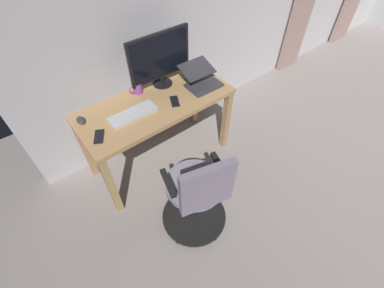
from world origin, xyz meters
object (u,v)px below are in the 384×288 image
at_px(computer_keyboard, 133,114).
at_px(mug_tea, 137,88).
at_px(cell_phone_face_up, 99,136).
at_px(computer_mouse, 81,120).
at_px(cell_phone_by_monitor, 175,101).
at_px(office_chair, 197,196).
at_px(laptop, 201,79).
at_px(computer_monitor, 160,58).
at_px(desk, 156,112).

bearing_deg(computer_keyboard, mug_tea, -128.14).
bearing_deg(computer_keyboard, cell_phone_face_up, 9.86).
distance_m(computer_mouse, cell_phone_face_up, 0.25).
xyz_separation_m(cell_phone_by_monitor, mug_tea, (0.18, -0.30, 0.05)).
distance_m(office_chair, laptop, 1.07).
xyz_separation_m(computer_monitor, cell_phone_face_up, (0.76, 0.28, -0.26)).
relative_size(desk, computer_mouse, 13.66).
bearing_deg(computer_mouse, cell_phone_by_monitor, 160.74).
distance_m(laptop, computer_mouse, 1.10).
height_order(cell_phone_face_up, mug_tea, mug_tea).
xyz_separation_m(desk, office_chair, (0.18, 0.81, -0.19)).
bearing_deg(computer_mouse, office_chair, 113.46).
relative_size(laptop, mug_tea, 2.67).
distance_m(office_chair, mug_tea, 1.08).
bearing_deg(desk, cell_phone_face_up, 9.28).
distance_m(computer_keyboard, laptop, 0.72).
bearing_deg(mug_tea, computer_keyboard, 51.86).
height_order(computer_monitor, cell_phone_face_up, computer_monitor).
height_order(cell_phone_by_monitor, mug_tea, mug_tea).
bearing_deg(computer_keyboard, laptop, 179.27).
xyz_separation_m(computer_monitor, laptop, (-0.28, 0.23, -0.21)).
bearing_deg(computer_monitor, cell_phone_by_monitor, 76.76).
distance_m(computer_mouse, cell_phone_by_monitor, 0.78).
bearing_deg(computer_monitor, office_chair, 68.91).
xyz_separation_m(computer_keyboard, mug_tea, (-0.18, -0.24, 0.04)).
bearing_deg(cell_phone_by_monitor, mug_tea, -32.60).
bearing_deg(cell_phone_face_up, computer_keyboard, -139.93).
distance_m(office_chair, cell_phone_face_up, 0.87).
xyz_separation_m(desk, cell_phone_by_monitor, (-0.13, 0.10, 0.12)).
xyz_separation_m(office_chair, laptop, (-0.66, -0.77, 0.35)).
xyz_separation_m(laptop, mug_tea, (0.53, -0.24, -0.00)).
bearing_deg(desk, computer_keyboard, 8.47).
relative_size(computer_mouse, cell_phone_by_monitor, 0.69).
bearing_deg(laptop, computer_monitor, -37.74).
bearing_deg(cell_phone_by_monitor, computer_monitor, -77.14).
bearing_deg(desk, cell_phone_by_monitor, 142.34).
distance_m(desk, cell_phone_face_up, 0.58).
distance_m(desk, laptop, 0.51).
bearing_deg(desk, mug_tea, -75.82).
xyz_separation_m(computer_keyboard, cell_phone_by_monitor, (-0.37, 0.07, -0.01)).
bearing_deg(mug_tea, cell_phone_face_up, 29.81).
relative_size(computer_monitor, computer_mouse, 5.97).
relative_size(office_chair, laptop, 2.88).
relative_size(computer_keyboard, mug_tea, 3.18).
height_order(office_chair, computer_monitor, computer_monitor).
bearing_deg(cell_phone_by_monitor, computer_keyboard, 15.61).
xyz_separation_m(desk, mug_tea, (0.05, -0.20, 0.16)).
height_order(computer_keyboard, mug_tea, mug_tea).
height_order(desk, laptop, laptop).
distance_m(laptop, cell_phone_by_monitor, 0.35).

